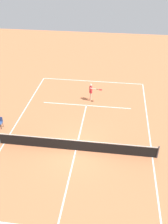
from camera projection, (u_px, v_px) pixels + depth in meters
The scene contains 6 objects.
ground_plane at pixel (76, 150), 18.17m from camera, with size 60.00×60.00×0.00m, color #D37A4C.
court_lines at pixel (76, 150), 18.16m from camera, with size 11.10×22.64×0.01m.
tennis_net at pixel (76, 145), 17.89m from camera, with size 11.70×0.10×1.07m.
player_serving at pixel (91, 91), 23.46m from camera, with size 1.27×0.74×1.78m.
tennis_ball at pixel (86, 111), 22.38m from camera, with size 0.07×0.07×0.07m, color #CCE033.
courtside_chair_mid at pixel (0, 122), 20.18m from camera, with size 0.44×0.46×0.95m.
Camera 1 is at (-2.42, 13.34, 12.43)m, focal length 39.81 mm.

